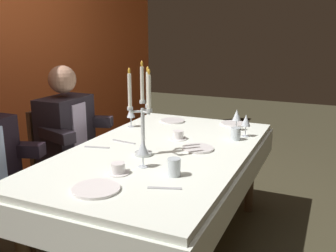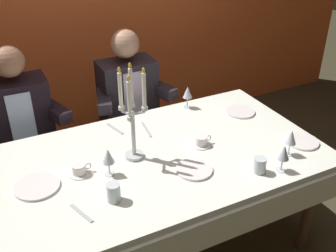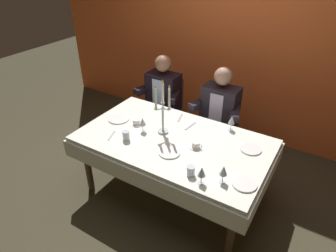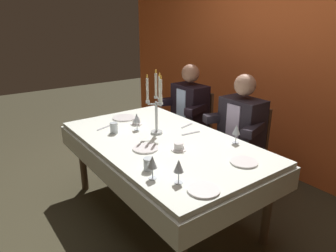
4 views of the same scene
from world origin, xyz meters
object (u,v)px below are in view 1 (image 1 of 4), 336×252
Objects in this scene: candelabra at (143,114)px; wine_glass_1 at (143,148)px; wine_glass_0 at (246,121)px; wine_glass_2 at (237,116)px; dining_table at (161,166)px; wine_glass_3 at (131,113)px; coffee_cup_0 at (178,135)px; dinner_plate_2 at (173,121)px; water_tumbler_0 at (236,134)px; water_tumbler_1 at (174,167)px; dinner_plate_3 at (233,124)px; coffee_cup_1 at (118,169)px; dinner_plate_1 at (198,148)px; dinner_plate_0 at (96,189)px; seated_diner_1 at (65,130)px.

candelabra reaches higher than wine_glass_1.
wine_glass_2 is at bearing 35.93° from wine_glass_0.
dining_table is 11.83× the size of wine_glass_0.
wine_glass_1 is 1.05m from wine_glass_2.
wine_glass_3 is 0.51m from coffee_cup_0.
dinner_plate_2 is at bearing 11.37° from candelabra.
candelabra is (-0.15, 0.05, 0.38)m from dining_table.
wine_glass_0 is 0.14m from water_tumbler_0.
coffee_cup_0 reaches higher than dinner_plate_2.
wine_glass_1 is at bearing 76.36° from water_tumbler_1.
dinner_plate_2 is 0.51m from dinner_plate_3.
coffee_cup_1 is at bearing 151.91° from wine_glass_1.
coffee_cup_0 is at bearing -3.33° from dining_table.
coffee_cup_1 is (-0.74, 0.05, 0.00)m from coffee_cup_0.
wine_glass_0 is (0.43, -0.21, 0.11)m from dinner_plate_1.
dinner_plate_3 is 1.25× the size of wine_glass_2.
dinner_plate_2 is at bearing 35.46° from dinner_plate_1.
coffee_cup_1 is (-1.32, 0.30, 0.02)m from dinner_plate_3.
wine_glass_3 is at bearing 141.23° from dinner_plate_2.
wine_glass_2 reaches higher than dinner_plate_2.
dinner_plate_0 is 1.17× the size of dinner_plate_3.
dinner_plate_3 is 0.37m from wine_glass_0.
wine_glass_2 is at bearing 13.00° from water_tumbler_0.
seated_diner_1 reaches higher than dining_table.
coffee_cup_0 is at bearing -3.64° from coffee_cup_1.
wine_glass_0 is 0.91m from wine_glass_3.
wine_glass_2 is at bearing -95.76° from dinner_plate_2.
candelabra reaches higher than dinner_plate_2.
water_tumbler_0 is at bearing -20.14° from dinner_plate_0.
coffee_cup_1 reaches higher than dinner_plate_0.
dinner_plate_0 is 1.23m from wine_glass_3.
dinner_plate_2 is 0.52m from coffee_cup_0.
water_tumbler_0 is at bearing -28.51° from dinner_plate_1.
candelabra is 0.44m from water_tumbler_1.
dinner_plate_1 is 0.49m from water_tumbler_1.
seated_diner_1 reaches higher than dinner_plate_2.
dinner_plate_0 is 1.20m from water_tumbler_0.
wine_glass_1 is at bearing -9.42° from dinner_plate_0.
dinner_plate_2 is at bearing 27.60° from coffee_cup_0.
dinner_plate_0 is 2.43× the size of water_tumbler_1.
candelabra is 2.83× the size of dinner_plate_1.
wine_glass_0 and wine_glass_1 have the same top height.
wine_glass_3 is at bearing 63.84° from dinner_plate_1.
wine_glass_0 is 1.83× the size of water_tumbler_0.
dinner_plate_2 is at bearing 23.57° from water_tumbler_1.
dinner_plate_0 is at bearing -134.46° from seated_diner_1.
dinner_plate_2 is at bearing 8.24° from dinner_plate_0.
water_tumbler_1 is (-0.39, -0.26, 0.17)m from dining_table.
water_tumbler_1 is 0.31m from coffee_cup_1.
wine_glass_2 is at bearing -16.03° from wine_glass_1.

